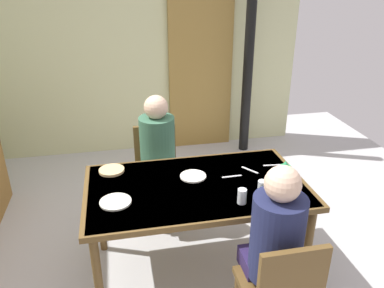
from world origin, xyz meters
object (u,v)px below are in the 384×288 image
object	(u,v)px
dining_table	(196,193)
water_bottle_green_near	(283,183)
chair_far_diner	(157,168)
person_far_diner	(158,145)
person_near_diner	(276,235)

from	to	relation	value
dining_table	water_bottle_green_near	size ratio (longest dim) A/B	5.21
chair_far_diner	water_bottle_green_near	xyz separation A→B (m)	(0.69, -1.13, 0.40)
chair_far_diner	person_far_diner	size ratio (longest dim) A/B	1.13
chair_far_diner	person_near_diner	xyz separation A→B (m)	(0.51, -1.47, 0.28)
dining_table	chair_far_diner	distance (m)	0.85
water_bottle_green_near	chair_far_diner	bearing A→B (deg)	121.62
chair_far_diner	person_far_diner	world-z (taller)	person_far_diner
person_far_diner	water_bottle_green_near	world-z (taller)	person_far_diner
dining_table	person_far_diner	size ratio (longest dim) A/B	2.02
chair_far_diner	water_bottle_green_near	size ratio (longest dim) A/B	2.91
dining_table	person_near_diner	bearing A→B (deg)	-64.73
person_near_diner	water_bottle_green_near	xyz separation A→B (m)	(0.19, 0.35, 0.12)
dining_table	person_far_diner	xyz separation A→B (m)	(-0.19, 0.67, 0.09)
person_far_diner	water_bottle_green_near	xyz separation A→B (m)	(0.69, -0.99, 0.12)
dining_table	person_far_diner	bearing A→B (deg)	106.08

